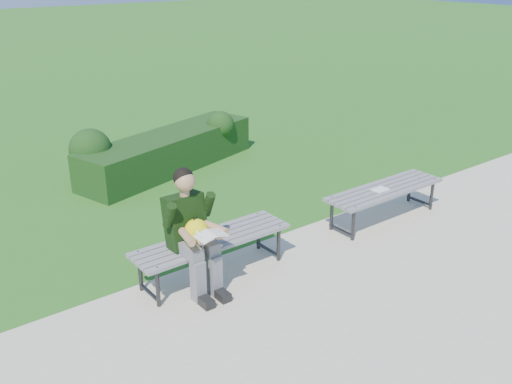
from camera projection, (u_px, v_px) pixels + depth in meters
name	position (u px, v px, depth m)	size (l,w,h in m)	color
ground	(246.00, 248.00, 6.95)	(80.00, 80.00, 0.00)	#257425
walkway	(351.00, 313.00, 5.66)	(30.00, 3.50, 0.02)	#BCAE9E
hedge	(162.00, 150.00, 9.41)	(3.42, 1.72, 0.89)	#133814
bench_left	(212.00, 243.00, 6.18)	(1.80, 0.50, 0.46)	slate
bench_right	(385.00, 192.00, 7.54)	(1.80, 0.50, 0.46)	slate
seated_boy	(192.00, 228.00, 5.83)	(0.56, 0.76, 1.31)	gray
paper_sheet	(380.00, 189.00, 7.46)	(0.22, 0.16, 0.01)	white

